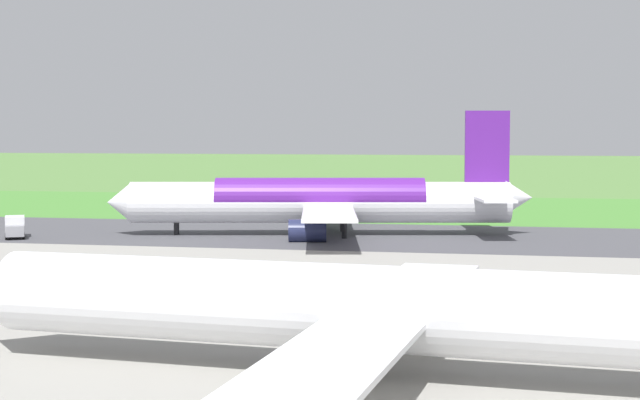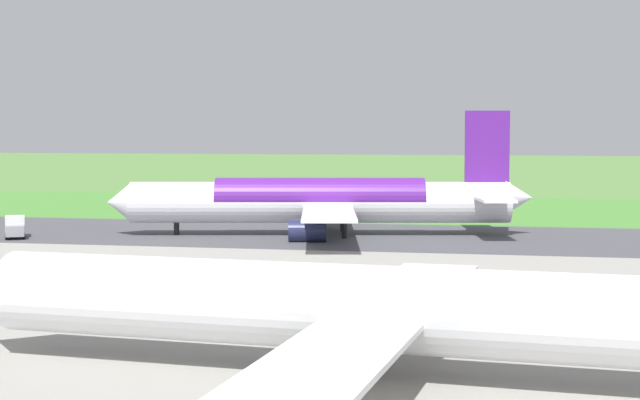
{
  "view_description": "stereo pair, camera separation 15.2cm",
  "coord_description": "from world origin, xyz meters",
  "px_view_note": "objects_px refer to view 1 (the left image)",
  "views": [
    {
      "loc": [
        -27.56,
        121.88,
        13.41
      ],
      "look_at": [
        -3.45,
        0.0,
        4.5
      ],
      "focal_mm": 55.23,
      "sensor_mm": 36.0,
      "label": 1
    },
    {
      "loc": [
        -27.71,
        121.85,
        13.41
      ],
      "look_at": [
        -3.45,
        0.0,
        4.5
      ],
      "focal_mm": 55.23,
      "sensor_mm": 36.0,
      "label": 2
    }
  ],
  "objects_px": {
    "airliner_parked_mid": "(372,306)",
    "traffic_cone_orange": "(465,211)",
    "airliner_main": "(323,201)",
    "service_truck_fuel": "(15,227)",
    "no_stopping_sign": "(485,205)"
  },
  "relations": [
    {
      "from": "service_truck_fuel",
      "to": "airliner_parked_mid",
      "type": "bearing_deg",
      "value": 131.78
    },
    {
      "from": "airliner_main",
      "to": "airliner_parked_mid",
      "type": "distance_m",
      "value": 71.91
    },
    {
      "from": "airliner_main",
      "to": "no_stopping_sign",
      "type": "height_order",
      "value": "airliner_main"
    },
    {
      "from": "traffic_cone_orange",
      "to": "service_truck_fuel",
      "type": "bearing_deg",
      "value": 42.78
    },
    {
      "from": "airliner_main",
      "to": "service_truck_fuel",
      "type": "relative_size",
      "value": 8.72
    },
    {
      "from": "airliner_parked_mid",
      "to": "service_truck_fuel",
      "type": "height_order",
      "value": "airliner_parked_mid"
    },
    {
      "from": "airliner_parked_mid",
      "to": "service_truck_fuel",
      "type": "relative_size",
      "value": 7.92
    },
    {
      "from": "airliner_main",
      "to": "service_truck_fuel",
      "type": "bearing_deg",
      "value": 16.05
    },
    {
      "from": "airliner_parked_mid",
      "to": "traffic_cone_orange",
      "type": "distance_m",
      "value": 108.4
    },
    {
      "from": "airliner_main",
      "to": "traffic_cone_orange",
      "type": "height_order",
      "value": "airliner_main"
    },
    {
      "from": "airliner_parked_mid",
      "to": "traffic_cone_orange",
      "type": "xyz_separation_m",
      "value": [
        0.27,
        -108.34,
        -3.62
      ]
    },
    {
      "from": "airliner_main",
      "to": "service_truck_fuel",
      "type": "distance_m",
      "value": 38.4
    },
    {
      "from": "airliner_parked_mid",
      "to": "airliner_main",
      "type": "bearing_deg",
      "value": -76.88
    },
    {
      "from": "airliner_parked_mid",
      "to": "traffic_cone_orange",
      "type": "height_order",
      "value": "airliner_parked_mid"
    },
    {
      "from": "airliner_main",
      "to": "traffic_cone_orange",
      "type": "bearing_deg",
      "value": -112.73
    }
  ]
}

